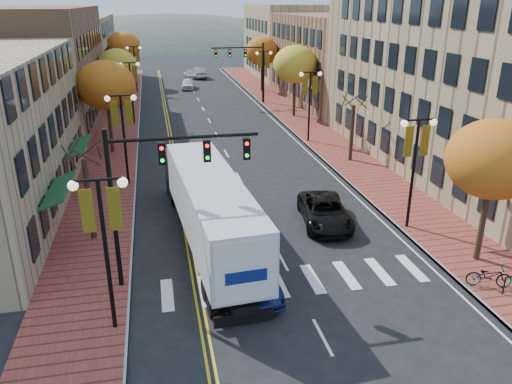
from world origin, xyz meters
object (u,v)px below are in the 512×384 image
navy_sedan (246,272)px  black_suv (325,211)px  semi_truck (206,201)px  bicycle (489,276)px

navy_sedan → black_suv: 7.92m
semi_truck → black_suv: 6.84m
bicycle → semi_truck: bearing=77.4°
semi_truck → black_suv: size_ratio=2.99×
semi_truck → bicycle: semi_truck is taller
black_suv → bicycle: size_ratio=2.82×
semi_truck → navy_sedan: 5.09m
navy_sedan → bicycle: size_ratio=2.63×
semi_truck → bicycle: (11.24, -6.84, -1.64)m
navy_sedan → black_suv: navy_sedan is taller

